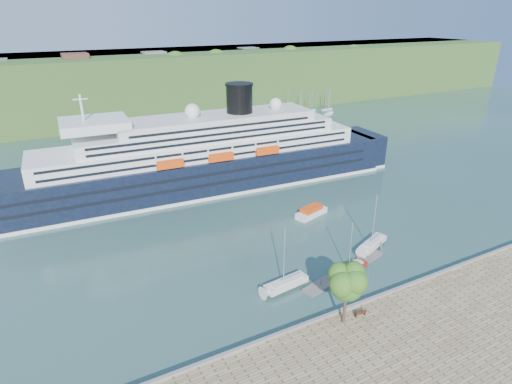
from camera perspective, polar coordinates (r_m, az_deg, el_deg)
name	(u,v)px	position (r m, az deg, el deg)	size (l,w,h in m)	color
ground	(366,306)	(65.98, 14.46, -14.48)	(400.00, 400.00, 0.00)	#294945
far_hillside	(129,84)	(188.04, -16.57, 13.63)	(400.00, 50.00, 24.00)	#325823
quay_coping	(368,300)	(65.19, 14.68, -13.76)	(220.00, 0.50, 0.30)	slate
cruise_ship	(194,140)	(99.65, -8.26, 6.87)	(108.38, 15.78, 24.34)	black
park_bench	(360,312)	(62.01, 13.71, -15.34)	(1.72, 0.70, 1.10)	#432113
promenade_tree	(346,291)	(57.90, 11.94, -12.84)	(5.95, 5.95, 9.85)	#33631A
floating_pontoon	(345,271)	(72.52, 11.79, -10.25)	(18.50, 2.26, 0.41)	gray
sailboat_white_near	(287,260)	(64.57, 4.15, -9.09)	(7.94, 2.21, 10.26)	silver
sailboat_red	(352,249)	(70.47, 12.72, -7.41)	(6.77, 1.88, 8.74)	maroon
sailboat_white_far	(375,223)	(77.91, 15.60, -4.03)	(7.91, 2.20, 10.21)	silver
tender_launch	(311,211)	(89.65, 7.40, -2.55)	(7.60, 2.60, 2.10)	#E4440D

